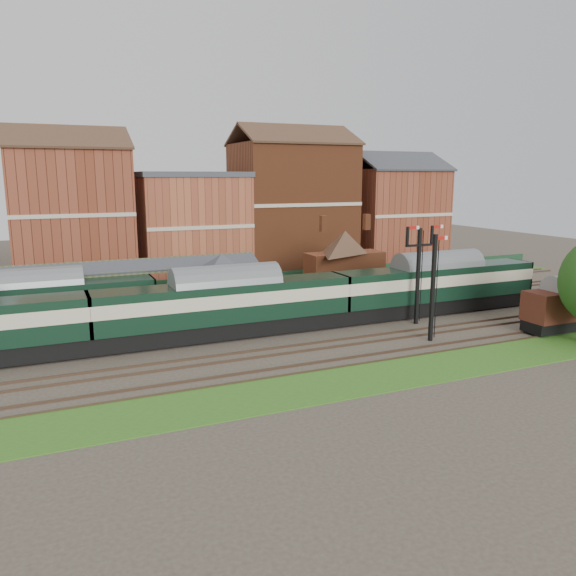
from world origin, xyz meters
name	(u,v)px	position (x,y,z in m)	size (l,w,h in m)	color
ground	(272,332)	(0.00, 0.00, 0.00)	(160.00, 160.00, 0.00)	#473D33
grass_back	(215,293)	(0.00, 16.00, 0.03)	(90.00, 4.50, 0.06)	#2D6619
grass_front	(347,381)	(0.00, -12.00, 0.03)	(90.00, 5.00, 0.06)	#2D6619
fence	(209,283)	(0.00, 18.00, 0.75)	(90.00, 0.12, 1.50)	#193823
platform	(181,306)	(-5.00, 9.75, 0.50)	(55.00, 3.40, 1.00)	#2D2D2D
signal_box	(222,288)	(-3.00, 3.25, 3.19)	(5.40, 5.40, 6.00)	#637452
brick_hut	(311,303)	(5.00, 3.25, 1.20)	(3.20, 2.64, 2.94)	brown
station_building	(345,258)	(12.00, 9.75, 3.96)	(8.10, 8.10, 5.90)	brown
canopy	(110,266)	(-11.00, 9.75, 4.58)	(26.00, 3.89, 4.08)	#444B2E
semaphore_bracket	(419,269)	(12.04, -2.50, 4.63)	(3.60, 0.25, 8.18)	black
semaphore_siding	(433,286)	(10.02, -7.00, 4.16)	(1.23, 0.25, 8.00)	black
town_backdrop	(190,221)	(-0.18, 25.00, 7.00)	(69.00, 10.00, 16.00)	brown
dmu_train	(226,304)	(-3.70, 0.00, 2.64)	(59.11, 3.10, 4.54)	black
platform_railcar	(32,304)	(-17.23, 6.50, 2.49)	(18.53, 2.92, 4.27)	black
goods_van_a	(559,307)	(20.81, -9.00, 2.00)	(5.76, 2.50, 3.50)	black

